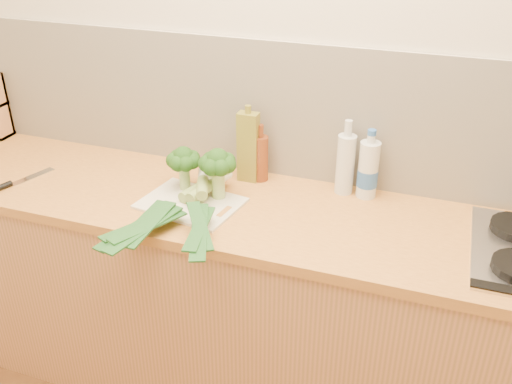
# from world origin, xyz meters

# --- Properties ---
(room_shell) EXTENTS (3.50, 3.50, 3.50)m
(room_shell) POSITION_xyz_m (0.00, 1.49, 1.17)
(room_shell) COLOR beige
(room_shell) RESTS_ON ground
(counter) EXTENTS (3.20, 0.62, 0.90)m
(counter) POSITION_xyz_m (0.00, 1.20, 0.45)
(counter) COLOR tan
(counter) RESTS_ON ground
(chopping_board) EXTENTS (0.39, 0.31, 0.01)m
(chopping_board) POSITION_xyz_m (-0.25, 1.14, 0.91)
(chopping_board) COLOR #ECE6CD
(chopping_board) RESTS_ON counter
(broccoli_left) EXTENTS (0.13, 0.13, 0.17)m
(broccoli_left) POSITION_xyz_m (-0.32, 1.23, 1.03)
(broccoli_left) COLOR #9FC371
(broccoli_left) RESTS_ON chopping_board
(broccoli_right) EXTENTS (0.14, 0.14, 0.20)m
(broccoli_right) POSITION_xyz_m (-0.17, 1.21, 1.05)
(broccoli_right) COLOR #9FC371
(broccoli_right) RESTS_ON chopping_board
(leek_front) EXTENTS (0.22, 0.65, 0.04)m
(leek_front) POSITION_xyz_m (-0.28, 1.11, 0.93)
(leek_front) COLOR white
(leek_front) RESTS_ON chopping_board
(leek_mid) EXTENTS (0.20, 0.64, 0.04)m
(leek_mid) POSITION_xyz_m (-0.24, 1.08, 0.95)
(leek_mid) COLOR white
(leek_mid) RESTS_ON chopping_board
(leek_back) EXTENTS (0.28, 0.60, 0.04)m
(leek_back) POSITION_xyz_m (-0.18, 1.08, 0.97)
(leek_back) COLOR white
(leek_back) RESTS_ON chopping_board
(chefs_knife) EXTENTS (0.12, 0.31, 0.02)m
(chefs_knife) POSITION_xyz_m (-0.99, 1.02, 0.91)
(chefs_knife) COLOR silver
(chefs_knife) RESTS_ON counter
(oil_tin) EXTENTS (0.08, 0.05, 0.31)m
(oil_tin) POSITION_xyz_m (-0.12, 1.40, 1.04)
(oil_tin) COLOR olive
(oil_tin) RESTS_ON counter
(glass_bottle) EXTENTS (0.07, 0.07, 0.29)m
(glass_bottle) POSITION_xyz_m (0.26, 1.42, 1.02)
(glass_bottle) COLOR silver
(glass_bottle) RESTS_ON counter
(amber_bottle) EXTENTS (0.06, 0.06, 0.23)m
(amber_bottle) POSITION_xyz_m (-0.08, 1.42, 1.00)
(amber_bottle) COLOR brown
(amber_bottle) RESTS_ON counter
(water_bottle) EXTENTS (0.08, 0.08, 0.25)m
(water_bottle) POSITION_xyz_m (0.34, 1.42, 1.00)
(water_bottle) COLOR silver
(water_bottle) RESTS_ON counter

